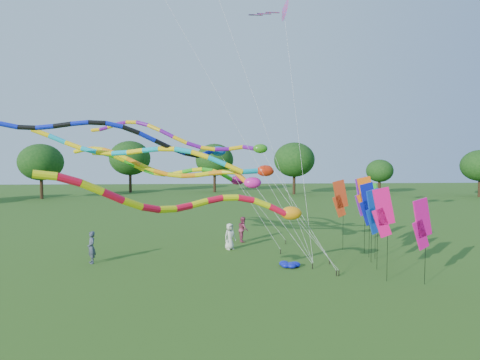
{
  "coord_description": "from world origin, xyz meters",
  "views": [
    {
      "loc": [
        -2.92,
        -17.38,
        6.0
      ],
      "look_at": [
        -1.43,
        5.42,
        4.8
      ],
      "focal_mm": 30.0,
      "sensor_mm": 36.0,
      "label": 1
    }
  ],
  "objects": [
    {
      "name": "tube_kite_orange",
      "position": [
        -4.84,
        6.91,
        5.37
      ],
      "size": [
        14.31,
        5.83,
        7.39
      ],
      "rotation": [
        0.0,
        0.0,
        -0.4
      ],
      "color": "black",
      "rests_on": "ground"
    },
    {
      "name": "blue_nylon_heap",
      "position": [
        1.22,
        4.49,
        0.17
      ],
      "size": [
        1.31,
        1.02,
        0.39
      ],
      "color": "#0C17A6",
      "rests_on": "ground"
    },
    {
      "name": "banner_pole_magenta_a",
      "position": [
        5.3,
        1.49,
        3.4
      ],
      "size": [
        1.16,
        0.12,
        4.66
      ],
      "rotation": [
        0.0,
        0.0,
        -0.03
      ],
      "color": "black",
      "rests_on": "ground"
    },
    {
      "name": "tube_kite_purple",
      "position": [
        -4.42,
        5.82,
        7.18
      ],
      "size": [
        13.86,
        6.44,
        8.91
      ],
      "rotation": [
        0.0,
        0.0,
        -0.42
      ],
      "color": "black",
      "rests_on": "ground"
    },
    {
      "name": "tube_kite_green",
      "position": [
        -4.74,
        10.72,
        5.1
      ],
      "size": [
        13.24,
        1.64,
        7.08
      ],
      "rotation": [
        0.0,
        0.0,
        -0.05
      ],
      "color": "black",
      "rests_on": "ground"
    },
    {
      "name": "banner_pole_magenta_b",
      "position": [
        6.9,
        0.81,
        2.93
      ],
      "size": [
        1.14,
        0.39,
        4.18
      ],
      "rotation": [
        0.0,
        0.0,
        0.28
      ],
      "color": "black",
      "rests_on": "ground"
    },
    {
      "name": "person_a",
      "position": [
        -1.87,
        8.96,
        0.87
      ],
      "size": [
        1.01,
        0.94,
        1.74
      ],
      "primitive_type": "imported",
      "rotation": [
        0.0,
        0.0,
        0.61
      ],
      "color": "beige",
      "rests_on": "ground"
    },
    {
      "name": "banner_pole_blue_a",
      "position": [
        5.68,
        3.49,
        3.18
      ],
      "size": [
        1.12,
        0.46,
        4.44
      ],
      "rotation": [
        0.0,
        0.0,
        0.33
      ],
      "color": "black",
      "rests_on": "ground"
    },
    {
      "name": "person_b",
      "position": [
        -9.96,
        5.91,
        0.92
      ],
      "size": [
        0.73,
        0.8,
        1.84
      ],
      "primitive_type": "imported",
      "rotation": [
        0.0,
        0.0,
        -1.01
      ],
      "color": "#3B4153",
      "rests_on": "ground"
    },
    {
      "name": "banner_pole_blue_b",
      "position": [
        5.95,
        5.01,
        3.41
      ],
      "size": [
        1.16,
        0.3,
        4.68
      ],
      "rotation": [
        0.0,
        0.0,
        0.19
      ],
      "color": "black",
      "rests_on": "ground"
    },
    {
      "name": "tube_kite_blue",
      "position": [
        -7.06,
        5.0,
        7.1
      ],
      "size": [
        15.57,
        3.87,
        8.72
      ],
      "rotation": [
        0.0,
        0.0,
        0.27
      ],
      "color": "black",
      "rests_on": "ground"
    },
    {
      "name": "delta_kite_high_c",
      "position": [
        1.55,
        8.41,
        15.48
      ],
      "size": [
        3.21,
        5.18,
        16.3
      ],
      "rotation": [
        0.0,
        0.0,
        0.09
      ],
      "color": "black",
      "rests_on": "ground"
    },
    {
      "name": "banner_pole_orange",
      "position": [
        6.28,
        6.26,
        3.7
      ],
      "size": [
        1.16,
        0.29,
        4.97
      ],
      "rotation": [
        0.0,
        0.0,
        -0.18
      ],
      "color": "black",
      "rests_on": "ground"
    },
    {
      "name": "tube_kite_cyan",
      "position": [
        -5.08,
        5.52,
        6.11
      ],
      "size": [
        16.76,
        2.18,
        8.35
      ],
      "rotation": [
        0.0,
        0.0,
        -0.09
      ],
      "color": "black",
      "rests_on": "ground"
    },
    {
      "name": "ground",
      "position": [
        0.0,
        0.0,
        0.0
      ],
      "size": [
        160.0,
        160.0,
        0.0
      ],
      "primitive_type": "plane",
      "color": "#225215",
      "rests_on": "ground"
    },
    {
      "name": "banner_pole_violet",
      "position": [
        6.43,
        7.25,
        3.63
      ],
      "size": [
        1.12,
        0.47,
        4.9
      ],
      "rotation": [
        0.0,
        0.0,
        0.35
      ],
      "color": "black",
      "rests_on": "ground"
    },
    {
      "name": "tube_kite_red",
      "position": [
        -2.82,
        -0.26,
        4.06
      ],
      "size": [
        12.25,
        6.17,
        6.15
      ],
      "rotation": [
        0.0,
        0.0,
        0.42
      ],
      "color": "black",
      "rests_on": "ground"
    },
    {
      "name": "person_c",
      "position": [
        -0.81,
        11.34,
        0.91
      ],
      "size": [
        0.79,
        0.96,
        1.83
      ],
      "primitive_type": "imported",
      "rotation": [
        0.0,
        0.0,
        1.68
      ],
      "color": "#983753",
      "rests_on": "ground"
    },
    {
      "name": "tree_ring",
      "position": [
        2.31,
        -0.5,
        5.23
      ],
      "size": [
        118.1,
        119.89,
        9.31
      ],
      "color": "#382314",
      "rests_on": "ground"
    },
    {
      "name": "banner_pole_green",
      "position": [
        6.49,
        5.89,
        3.31
      ],
      "size": [
        1.09,
        0.55,
        4.57
      ],
      "rotation": [
        0.0,
        0.0,
        -0.42
      ],
      "color": "black",
      "rests_on": "ground"
    },
    {
      "name": "banner_pole_red",
      "position": [
        5.38,
        8.39,
        3.39
      ],
      "size": [
        1.15,
        0.31,
        4.66
      ],
      "rotation": [
        0.0,
        0.0,
        0.2
      ],
      "color": "black",
      "rests_on": "ground"
    }
  ]
}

